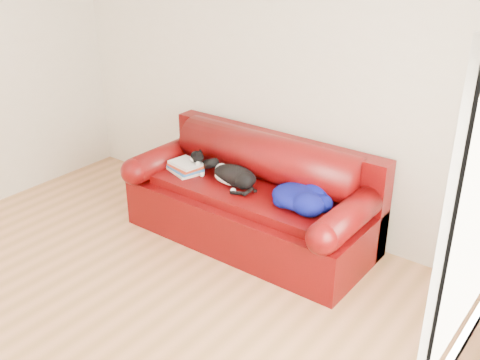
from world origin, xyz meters
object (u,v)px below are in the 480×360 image
object	(u,v)px
sofa_base	(250,214)
blanket	(301,196)
cat	(234,176)
book_stack	(186,167)

from	to	relation	value
sofa_base	blanket	distance (m)	0.61
sofa_base	cat	size ratio (longest dim) A/B	3.76
book_stack	blanket	distance (m)	1.14
sofa_base	blanket	size ratio (longest dim) A/B	3.71
book_stack	cat	world-z (taller)	cat
sofa_base	blanket	world-z (taller)	blanket
cat	sofa_base	bearing A→B (deg)	41.20
cat	blanket	bearing A→B (deg)	21.02
blanket	sofa_base	bearing A→B (deg)	177.40
book_stack	blanket	size ratio (longest dim) A/B	0.61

